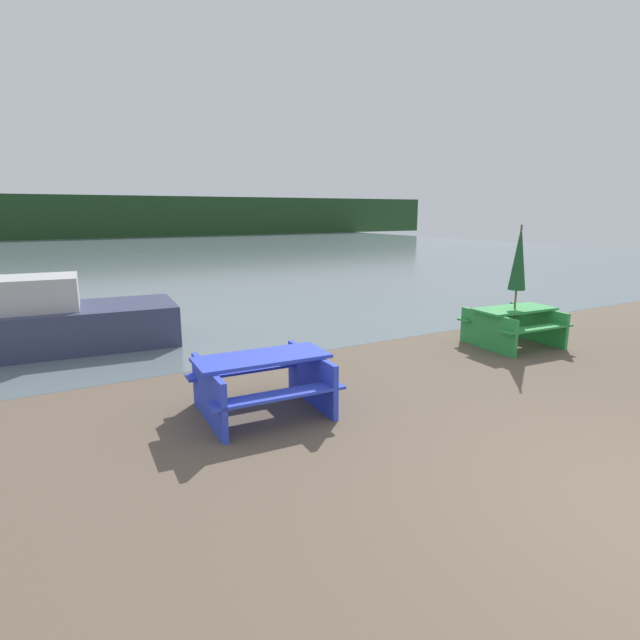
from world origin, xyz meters
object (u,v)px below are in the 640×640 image
at_px(picnic_table_blue, 262,379).
at_px(umbrella_darkgreen, 519,258).
at_px(picnic_table_green, 513,323).
at_px(boat, 65,321).

height_order(picnic_table_blue, umbrella_darkgreen, umbrella_darkgreen).
bearing_deg(picnic_table_blue, umbrella_darkgreen, 6.68).
distance_m(picnic_table_green, boat, 8.46).
height_order(umbrella_darkgreen, boat, umbrella_darkgreen).
bearing_deg(picnic_table_green, picnic_table_blue, -173.32).
bearing_deg(umbrella_darkgreen, picnic_table_blue, -173.32).
xyz_separation_m(picnic_table_blue, umbrella_darkgreen, (5.45, 0.64, 1.22)).
xyz_separation_m(picnic_table_green, boat, (-7.43, 4.05, 0.08)).
bearing_deg(boat, picnic_table_green, -23.69).
relative_size(umbrella_darkgreen, boat, 0.60).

